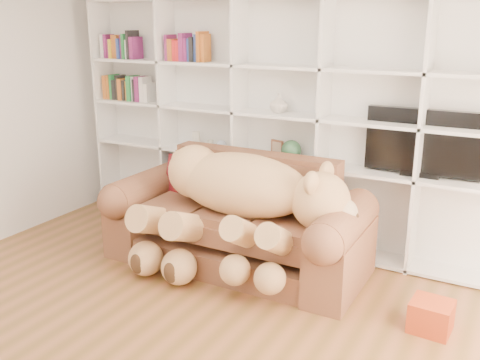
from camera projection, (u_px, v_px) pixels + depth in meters
The scene contains 14 objects.
floor at pixel (132, 360), 3.55m from camera, with size 5.00×5.00×0.00m, color brown.
wall_back at pixel (289, 106), 5.26m from camera, with size 5.00×0.02×2.70m, color white.
bookshelf at pixel (261, 111), 5.27m from camera, with size 4.43×0.35×2.40m.
sofa at pixel (238, 225), 4.88m from camera, with size 2.34×1.01×0.98m.
teddy_bear at pixel (237, 199), 4.57m from camera, with size 1.86×0.99×1.08m.
throw_pillow at pixel (185, 177), 5.23m from camera, with size 0.39×0.13×0.39m, color #580F16.
gift_box at pixel (431, 316), 3.86m from camera, with size 0.29×0.27×0.23m, color #AE3917.
tv at pixel (424, 143), 4.59m from camera, with size 0.98×0.18×0.58m.
picture_frame at pixel (277, 149), 5.22m from camera, with size 0.14×0.03×0.17m, color #56311D.
green_vase at pixel (291, 150), 5.15m from camera, with size 0.20×0.20×0.20m, color #31603B.
figurine_tall at pixel (196, 140), 5.66m from camera, with size 0.09×0.09×0.17m, color silver.
figurine_short at pixel (211, 144), 5.59m from camera, with size 0.06×0.06×0.11m, color silver.
snow_globe at pixel (221, 145), 5.53m from camera, with size 0.11×0.11×0.11m, color white.
shelf_vase at pixel (279, 103), 5.09m from camera, with size 0.17×0.17×0.18m, color beige.
Camera 1 is at (2.10, -2.34, 2.16)m, focal length 40.00 mm.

